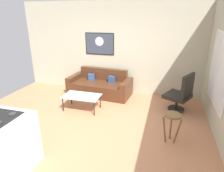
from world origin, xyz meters
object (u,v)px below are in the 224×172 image
coffee_table (82,97)px  wall_painting (100,44)px  armchair (181,94)px  bar_stool (172,120)px  couch (100,86)px

coffee_table → wall_painting: (-0.04, 1.60, 1.16)m
armchair → bar_stool: (-0.23, -1.45, -0.01)m
coffee_table → bar_stool: size_ratio=1.60×
bar_stool → wall_painting: 3.50m
coffee_table → wall_painting: bearing=91.3°
couch → wall_painting: 1.34m
armchair → wall_painting: wall_painting is taller
couch → armchair: 2.46m
couch → bar_stool: size_ratio=3.33×
coffee_table → bar_stool: 2.41m
bar_stool → wall_painting: size_ratio=0.64×
coffee_table → wall_painting: wall_painting is taller
coffee_table → wall_painting: size_ratio=1.02×
bar_stool → wall_painting: bearing=133.5°
armchair → bar_stool: armchair is taller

